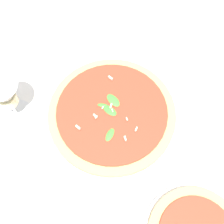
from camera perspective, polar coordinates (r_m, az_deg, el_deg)
ground_plane at (r=0.81m, az=-0.39°, el=-0.87°), size 6.00×6.00×0.00m
pizza_arugula_main at (r=0.80m, az=-0.00°, el=-0.40°), size 0.34×0.34×0.05m
wine_glass at (r=0.77m, az=-18.96°, el=2.88°), size 0.09×0.09×0.15m
side_plate_white at (r=0.99m, az=-12.33°, el=15.48°), size 0.17×0.17×0.02m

